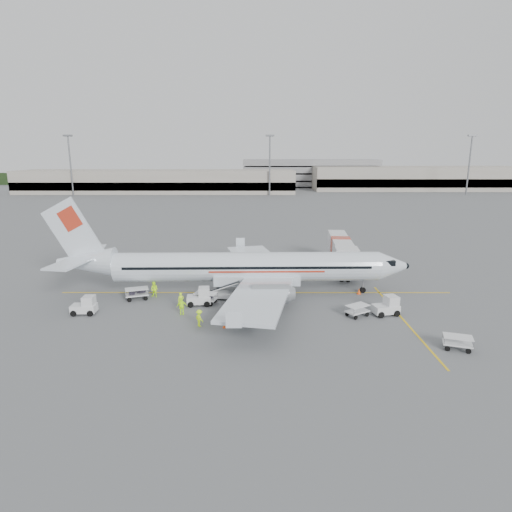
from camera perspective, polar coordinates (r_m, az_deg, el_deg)
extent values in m
plane|color=#56595B|center=(48.62, 0.00, -4.91)|extent=(360.00, 360.00, 0.00)
cube|color=yellow|center=(48.62, 0.00, -4.90)|extent=(44.00, 0.20, 0.01)
cube|color=yellow|center=(43.40, 18.99, -7.97)|extent=(0.20, 20.00, 0.01)
cone|color=#F35012|center=(49.44, 13.56, -4.56)|extent=(0.43, 0.43, 0.70)
cone|color=#F35012|center=(62.15, -3.68, -0.55)|extent=(0.39, 0.39, 0.63)
cone|color=#F35012|center=(39.20, -4.21, -9.13)|extent=(0.34, 0.34, 0.56)
imported|color=#C2FA17|center=(44.20, -9.98, -5.87)|extent=(0.66, 0.47, 1.68)
imported|color=#C2FA17|center=(48.24, -13.40, -4.36)|extent=(1.01, 0.89, 1.73)
imported|color=#C2FA17|center=(39.54, -7.56, -8.21)|extent=(1.13, 1.16, 1.60)
imported|color=#C2FA17|center=(42.52, -9.86, -6.63)|extent=(1.07, 0.61, 1.71)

